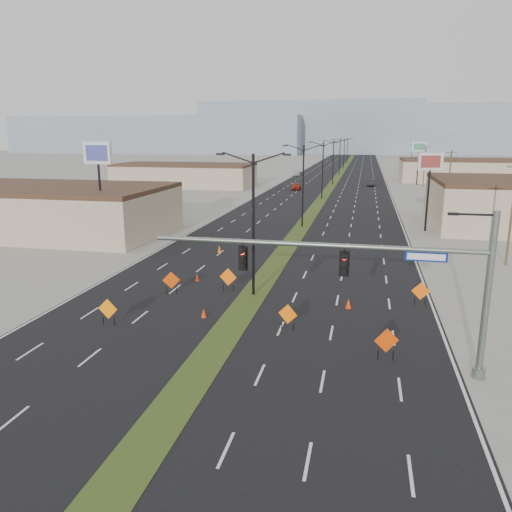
% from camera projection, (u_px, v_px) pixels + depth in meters
% --- Properties ---
extents(ground, '(600.00, 600.00, 0.00)m').
position_uv_depth(ground, '(200.00, 369.00, 24.57)').
color(ground, gray).
rests_on(ground, ground).
extents(road_surface, '(25.00, 400.00, 0.02)m').
position_uv_depth(road_surface, '(333.00, 183.00, 119.48)').
color(road_surface, black).
rests_on(road_surface, ground).
extents(median_strip, '(2.00, 400.00, 0.04)m').
position_uv_depth(median_strip, '(333.00, 183.00, 119.48)').
color(median_strip, '#304117').
rests_on(median_strip, ground).
extents(building_sw_near, '(40.00, 16.00, 5.00)m').
position_uv_depth(building_sw_near, '(1.00, 210.00, 59.70)').
color(building_sw_near, tan).
rests_on(building_sw_near, ground).
extents(building_sw_far, '(30.00, 14.00, 4.50)m').
position_uv_depth(building_sw_far, '(185.00, 176.00, 111.34)').
color(building_sw_far, tan).
rests_on(building_sw_far, ground).
extents(building_se_far, '(44.00, 16.00, 5.00)m').
position_uv_depth(building_se_far, '(495.00, 172.00, 120.50)').
color(building_se_far, tan).
rests_on(building_se_far, ground).
extents(mesa_west, '(180.00, 50.00, 22.00)m').
position_uv_depth(mesa_west, '(160.00, 135.00, 312.60)').
color(mesa_west, gray).
rests_on(mesa_west, ground).
extents(mesa_center, '(220.00, 50.00, 28.00)m').
position_uv_depth(mesa_center, '(424.00, 130.00, 297.70)').
color(mesa_center, gray).
rests_on(mesa_center, ground).
extents(mesa_backdrop, '(140.00, 50.00, 32.00)m').
position_uv_depth(mesa_backdrop, '(311.00, 127.00, 330.72)').
color(mesa_backdrop, gray).
rests_on(mesa_backdrop, ground).
extents(signal_mast, '(16.30, 0.60, 8.00)m').
position_uv_depth(signal_mast, '(384.00, 275.00, 23.55)').
color(signal_mast, slate).
rests_on(signal_mast, ground).
extents(streetlight_0, '(5.15, 0.24, 10.02)m').
position_uv_depth(streetlight_0, '(253.00, 221.00, 34.67)').
color(streetlight_0, black).
rests_on(streetlight_0, ground).
extents(streetlight_1, '(5.15, 0.24, 10.02)m').
position_uv_depth(streetlight_1, '(303.00, 183.00, 61.25)').
color(streetlight_1, black).
rests_on(streetlight_1, ground).
extents(streetlight_2, '(5.15, 0.24, 10.02)m').
position_uv_depth(streetlight_2, '(323.00, 169.00, 87.82)').
color(streetlight_2, black).
rests_on(streetlight_2, ground).
extents(streetlight_3, '(5.15, 0.24, 10.02)m').
position_uv_depth(streetlight_3, '(333.00, 161.00, 114.40)').
color(streetlight_3, black).
rests_on(streetlight_3, ground).
extents(streetlight_4, '(5.15, 0.24, 10.02)m').
position_uv_depth(streetlight_4, '(340.00, 156.00, 140.98)').
color(streetlight_4, black).
rests_on(streetlight_4, ground).
extents(streetlight_5, '(5.15, 0.24, 10.02)m').
position_uv_depth(streetlight_5, '(344.00, 152.00, 167.55)').
color(streetlight_5, black).
rests_on(streetlight_5, ground).
extents(streetlight_6, '(5.15, 0.24, 10.02)m').
position_uv_depth(streetlight_6, '(347.00, 150.00, 194.13)').
color(streetlight_6, black).
rests_on(streetlight_6, ground).
extents(utility_pole_0, '(1.60, 0.20, 9.00)m').
position_uv_depth(utility_pole_0, '(512.00, 213.00, 43.04)').
color(utility_pole_0, '#4C3823').
rests_on(utility_pole_0, ground).
extents(utility_pole_1, '(1.60, 0.20, 9.00)m').
position_uv_depth(utility_pole_1, '(449.00, 179.00, 76.26)').
color(utility_pole_1, '#4C3823').
rests_on(utility_pole_1, ground).
extents(utility_pole_2, '(1.60, 0.20, 9.00)m').
position_uv_depth(utility_pole_2, '(425.00, 165.00, 109.48)').
color(utility_pole_2, '#4C3823').
rests_on(utility_pole_2, ground).
extents(utility_pole_3, '(1.60, 0.20, 9.00)m').
position_uv_depth(utility_pole_3, '(411.00, 158.00, 142.70)').
color(utility_pole_3, '#4C3823').
rests_on(utility_pole_3, ground).
extents(car_left, '(1.76, 4.17, 1.41)m').
position_uv_depth(car_left, '(296.00, 186.00, 104.26)').
color(car_left, '#9B2310').
rests_on(car_left, ground).
extents(car_mid, '(1.51, 4.29, 1.41)m').
position_uv_depth(car_mid, '(371.00, 183.00, 111.95)').
color(car_mid, black).
rests_on(car_mid, ground).
extents(car_far, '(2.31, 4.94, 1.39)m').
position_uv_depth(car_far, '(297.00, 173.00, 139.91)').
color(car_far, silver).
rests_on(car_far, ground).
extents(construction_sign_0, '(1.26, 0.11, 1.68)m').
position_uv_depth(construction_sign_0, '(108.00, 310.00, 29.99)').
color(construction_sign_0, orange).
rests_on(construction_sign_0, ground).
extents(construction_sign_1, '(1.20, 0.44, 1.67)m').
position_uv_depth(construction_sign_1, '(171.00, 281.00, 35.94)').
color(construction_sign_1, '#D74004').
rests_on(construction_sign_1, ground).
extents(construction_sign_2, '(1.31, 0.16, 1.75)m').
position_uv_depth(construction_sign_2, '(228.00, 278.00, 36.55)').
color(construction_sign_2, '#FF6105').
rests_on(construction_sign_2, ground).
extents(construction_sign_3, '(1.17, 0.37, 1.61)m').
position_uv_depth(construction_sign_3, '(288.00, 315.00, 29.25)').
color(construction_sign_3, '#FF6605').
rests_on(construction_sign_3, ground).
extents(construction_sign_4, '(1.25, 0.42, 1.72)m').
position_uv_depth(construction_sign_4, '(386.00, 342.00, 25.32)').
color(construction_sign_4, '#DC3C04').
rests_on(construction_sign_4, ground).
extents(construction_sign_5, '(1.22, 0.05, 1.62)m').
position_uv_depth(construction_sign_5, '(421.00, 292.00, 33.50)').
color(construction_sign_5, '#FF5805').
rests_on(construction_sign_5, ground).
extents(cone_0, '(0.43, 0.43, 0.56)m').
position_uv_depth(cone_0, '(197.00, 278.00, 39.23)').
color(cone_0, red).
rests_on(cone_0, ground).
extents(cone_1, '(0.41, 0.41, 0.57)m').
position_uv_depth(cone_1, '(204.00, 313.00, 31.42)').
color(cone_1, red).
rests_on(cone_1, ground).
extents(cone_2, '(0.47, 0.47, 0.68)m').
position_uv_depth(cone_2, '(348.00, 304.00, 33.05)').
color(cone_2, red).
rests_on(cone_2, ground).
extents(cone_3, '(0.51, 0.51, 0.68)m').
position_uv_depth(cone_3, '(219.00, 249.00, 48.85)').
color(cone_3, '#D55804').
rests_on(cone_3, ground).
extents(pole_sign_west, '(3.44, 0.97, 10.54)m').
position_uv_depth(pole_sign_west, '(98.00, 160.00, 51.95)').
color(pole_sign_west, black).
rests_on(pole_sign_west, ground).
extents(pole_sign_east_near, '(2.93, 1.40, 9.20)m').
position_uv_depth(pole_sign_east_near, '(430.00, 168.00, 58.03)').
color(pole_sign_east_near, black).
rests_on(pole_sign_east_near, ground).
extents(pole_sign_east_far, '(3.15, 1.01, 9.65)m').
position_uv_depth(pole_sign_east_far, '(419.00, 150.00, 112.61)').
color(pole_sign_east_far, black).
rests_on(pole_sign_east_far, ground).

